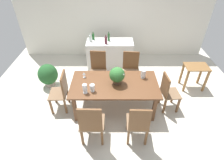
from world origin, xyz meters
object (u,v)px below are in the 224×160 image
Objects in this scene: chair_foot_end at (168,91)px; kitchen_counter at (110,55)px; wine_bottle_dark at (93,36)px; dining_table at (115,87)px; wine_glass at (84,74)px; chair_head_end at (62,90)px; chair_near_right at (138,123)px; potted_plant_floor at (48,75)px; side_table at (195,72)px; chair_far_right at (131,68)px; wine_bottle_tall at (109,37)px; crystal_vase_center_near at (143,73)px; crystal_vase_left at (85,88)px; crystal_vase_right at (92,87)px; wine_bottle_clear at (91,38)px; chair_far_left at (98,67)px; chair_near_left at (91,123)px; flower_centerpiece at (117,75)px; wine_bottle_green at (106,40)px.

kitchen_counter is at bearing 30.99° from chair_foot_end.
wine_bottle_dark reaches higher than chair_foot_end.
dining_table is 13.68× the size of wine_glass.
chair_head_end is 0.99× the size of chair_near_right.
side_table is at bearing -1.16° from potted_plant_floor.
chair_far_right is 1.76m from side_table.
wine_bottle_tall is at bearing 148.25° from chair_head_end.
wine_bottle_dark is at bearing 125.90° from crystal_vase_center_near.
wine_glass is (-1.96, 0.25, 0.32)m from chair_foot_end.
chair_near_right is 3.23m from wine_bottle_dark.
side_table is at bearing 21.82° from crystal_vase_left.
wine_bottle_dark is at bearing 94.10° from crystal_vase_right.
crystal_vase_left is at bearing -87.70° from wine_bottle_clear.
wine_bottle_clear reaches higher than crystal_vase_right.
kitchen_counter is (-0.58, 0.91, -0.10)m from chair_far_right.
chair_head_end is 0.65m from wine_glass.
wine_glass is (-0.28, -0.72, 0.29)m from chair_far_left.
chair_foot_end is 6.73× the size of wine_glass.
chair_near_right is at bearing -38.96° from potted_plant_floor.
chair_far_right reaches higher than kitchen_counter.
potted_plant_floor is at bearing -148.45° from wine_bottle_tall.
wine_bottle_tall is (0.29, 2.91, 0.46)m from chair_near_left.
flower_centerpiece is 1.96× the size of crystal_vase_center_near.
dining_table is at bearing 84.70° from chair_foot_end.
dining_table is 1.06m from chair_far_left.
dining_table is 2.92× the size of potted_plant_floor.
chair_far_left reaches higher than wine_glass.
crystal_vase_right is (-0.93, -1.23, 0.32)m from chair_far_right.
chair_near_right is 1.25m from chair_foot_end.
chair_far_left reaches higher than chair_foot_end.
wine_bottle_dark is at bearing 162.70° from kitchen_counter.
chair_near_left is 0.89m from chair_near_right.
crystal_vase_right is 0.57m from wine_glass.
chair_head_end reaches higher than dining_table.
chair_far_left is (-1.69, 0.97, 0.03)m from chair_foot_end.
crystal_vase_center_near is (1.91, 0.22, 0.33)m from chair_head_end.
flower_centerpiece is 2.15m from wine_bottle_dark.
wine_bottle_green reaches higher than kitchen_counter.
wine_glass is 1.41m from potted_plant_floor.
chair_far_right is 0.97× the size of chair_far_left.
crystal_vase_right is (-1.72, -0.26, 0.33)m from chair_foot_end.
chair_near_left reaches higher than crystal_vase_right.
side_table reaches higher than potted_plant_floor.
chair_head_end is 6.94× the size of wine_glass.
chair_foot_end is 1.95m from chair_far_left.
side_table is (1.53, 0.59, -0.37)m from crystal_vase_center_near.
chair_near_right is 1.93m from chair_far_right.
chair_near_right is at bearing -70.14° from wine_bottle_dark.
chair_head_end is at bearing -55.34° from potted_plant_floor.
chair_foot_end is at bearing -22.30° from crystal_vase_center_near.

